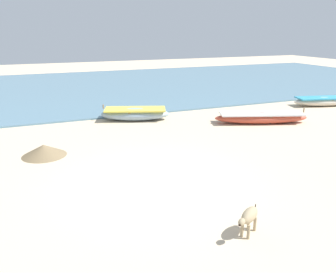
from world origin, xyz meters
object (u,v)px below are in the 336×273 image
(fishing_boat_0, at_px, (135,114))
(calf_near_dun, at_px, (249,217))
(fishing_boat_2, at_px, (324,101))
(fishing_boat_1, at_px, (261,117))

(fishing_boat_0, distance_m, calf_near_dun, 10.56)
(fishing_boat_0, bearing_deg, calf_near_dun, 105.84)
(fishing_boat_2, distance_m, calf_near_dun, 15.25)
(fishing_boat_0, distance_m, fishing_boat_1, 6.05)
(fishing_boat_1, bearing_deg, fishing_boat_2, 37.49)
(fishing_boat_1, bearing_deg, fishing_boat_0, 171.87)
(fishing_boat_0, height_order, fishing_boat_1, fishing_boat_0)
(fishing_boat_2, bearing_deg, calf_near_dun, -126.61)
(fishing_boat_1, relative_size, calf_near_dun, 5.37)
(fishing_boat_1, distance_m, fishing_boat_2, 6.10)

